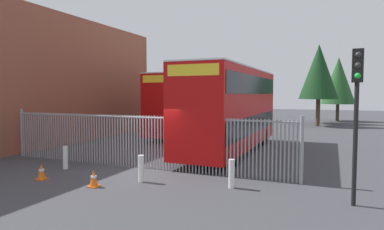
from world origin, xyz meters
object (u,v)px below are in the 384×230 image
Objects in this scene: traffic_cone_mid_forecourt at (41,172)px; traffic_light_kerbside at (357,98)px; double_decker_bus_near_gate at (232,106)px; bollard_center_front at (141,169)px; bollard_near_right at (232,174)px; double_decker_bus_behind_fence_left at (193,103)px; bollard_near_left at (65,157)px; traffic_cone_by_gate at (94,178)px.

traffic_light_kerbside is (10.24, 1.27, 2.70)m from traffic_cone_mid_forecourt.
traffic_light_kerbside is at bearing -51.82° from double_decker_bus_near_gate.
double_decker_bus_near_gate is 11.38× the size of bollard_center_front.
bollard_near_right is at bearing 174.17° from traffic_light_kerbside.
bollard_near_left is at bearing -91.36° from double_decker_bus_behind_fence_left.
traffic_light_kerbside is at bearing 9.47° from traffic_cone_by_gate.
bollard_near_left is (-0.30, -12.78, -1.95)m from double_decker_bus_behind_fence_left.
traffic_cone_by_gate is at bearing -30.78° from bollard_near_left.
bollard_center_front is 1.61× the size of traffic_cone_by_gate.
double_decker_bus_near_gate is 2.51× the size of traffic_light_kerbside.
double_decker_bus_behind_fence_left is 13.95m from bollard_center_front.
traffic_cone_by_gate is (2.84, -1.69, -0.19)m from bollard_near_left.
traffic_cone_mid_forecourt is at bearing -172.95° from traffic_light_kerbside.
traffic_light_kerbside reaches higher than traffic_cone_mid_forecourt.
double_decker_bus_near_gate is at bearing 128.18° from traffic_light_kerbside.
bollard_near_left is at bearing 172.26° from bollard_center_front.
bollard_near_left is 1.72m from traffic_cone_mid_forecourt.
traffic_light_kerbside is (3.60, -0.37, 2.51)m from bollard_near_right.
double_decker_bus_behind_fence_left is at bearing 117.95° from bollard_near_right.
double_decker_bus_behind_fence_left is at bearing 105.38° from bollard_center_front.
double_decker_bus_near_gate reaches higher than traffic_light_kerbside.
bollard_center_front is 3.69m from traffic_cone_mid_forecourt.
double_decker_bus_near_gate is at bearing -51.57° from double_decker_bus_behind_fence_left.
traffic_cone_mid_forecourt is 0.14× the size of traffic_light_kerbside.
bollard_center_front is 1.62m from traffic_cone_by_gate.
bollard_near_right is 4.41m from traffic_light_kerbside.
bollard_near_right is at bearing 21.53° from traffic_cone_by_gate.
traffic_cone_by_gate is at bearing -80.06° from double_decker_bus_behind_fence_left.
bollard_center_front is at bearing 17.52° from traffic_cone_mid_forecourt.
double_decker_bus_near_gate is at bearing 52.18° from bollard_near_left.
bollard_near_left reaches higher than traffic_cone_by_gate.
bollard_center_front reaches higher than traffic_cone_by_gate.
bollard_near_left is at bearing 105.47° from traffic_cone_mid_forecourt.
bollard_near_left is 10.99m from traffic_light_kerbside.
traffic_cone_mid_forecourt is at bearing -119.56° from double_decker_bus_near_gate.
bollard_near_left is at bearing -127.82° from double_decker_bus_near_gate.
double_decker_bus_near_gate reaches higher than traffic_cone_by_gate.
bollard_center_front reaches higher than traffic_cone_mid_forecourt.
traffic_light_kerbside is (7.85, 1.31, 2.70)m from traffic_cone_by_gate.
bollard_near_right is at bearing -0.11° from bollard_near_left.
traffic_light_kerbside reaches higher than bollard_near_left.
bollard_near_left is 1.00× the size of bollard_near_right.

